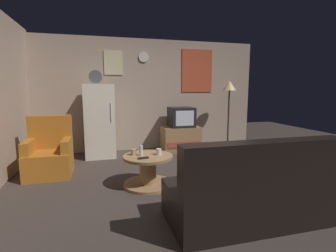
{
  "coord_description": "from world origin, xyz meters",
  "views": [
    {
      "loc": [
        -1.08,
        -3.36,
        1.39
      ],
      "look_at": [
        0.06,
        0.9,
        0.75
      ],
      "focal_mm": 26.9,
      "sensor_mm": 36.0,
      "label": 1
    }
  ],
  "objects": [
    {
      "name": "book_stack",
      "position": [
        1.31,
        1.84,
        0.05
      ],
      "size": [
        0.2,
        0.18,
        0.09
      ],
      "color": "#9D4D8D",
      "rests_on": "ground_plane"
    },
    {
      "name": "mug_ceramic_white",
      "position": [
        -0.28,
        0.12,
        0.49
      ],
      "size": [
        0.08,
        0.08,
        0.09
      ],
      "primitive_type": "cylinder",
      "color": "silver",
      "rests_on": "coffee_table"
    },
    {
      "name": "mug_ceramic_tan",
      "position": [
        -0.64,
        0.2,
        0.49
      ],
      "size": [
        0.08,
        0.08,
        0.09
      ],
      "primitive_type": "cylinder",
      "color": "tan",
      "rests_on": "coffee_table"
    },
    {
      "name": "wall_with_art",
      "position": [
        0.01,
        2.45,
        1.27
      ],
      "size": [
        5.2,
        0.12,
        2.52
      ],
      "color": "tan",
      "rests_on": "ground_plane"
    },
    {
      "name": "remote_control",
      "position": [
        -0.54,
        -0.04,
        0.46
      ],
      "size": [
        0.16,
        0.07,
        0.02
      ],
      "primitive_type": "cube",
      "rotation": [
        0.0,
        0.0,
        0.16
      ],
      "color": "black",
      "rests_on": "coffee_table"
    },
    {
      "name": "coffee_table",
      "position": [
        -0.45,
        0.12,
        0.22
      ],
      "size": [
        0.72,
        0.72,
        0.45
      ],
      "color": "#9E754C",
      "rests_on": "ground_plane"
    },
    {
      "name": "crt_tv",
      "position": [
        0.68,
        2.02,
        0.77
      ],
      "size": [
        0.54,
        0.51,
        0.44
      ],
      "color": "black",
      "rests_on": "tv_stand"
    },
    {
      "name": "couch",
      "position": [
        0.41,
        -1.17,
        0.31
      ],
      "size": [
        1.7,
        0.8,
        0.92
      ],
      "color": "black",
      "rests_on": "ground_plane"
    },
    {
      "name": "ground_plane",
      "position": [
        0.0,
        0.0,
        0.0
      ],
      "size": [
        12.0,
        12.0,
        0.0
      ],
      "primitive_type": "plane",
      "color": "#3D332D"
    },
    {
      "name": "armchair",
      "position": [
        -1.92,
        1.0,
        0.34
      ],
      "size": [
        0.68,
        0.68,
        0.96
      ],
      "color": "#B2661E",
      "rests_on": "ground_plane"
    },
    {
      "name": "standing_lamp",
      "position": [
        1.81,
        1.93,
        1.36
      ],
      "size": [
        0.32,
        0.32,
        1.59
      ],
      "color": "#332D28",
      "rests_on": "ground_plane"
    },
    {
      "name": "wine_glass",
      "position": [
        -0.54,
        0.14,
        0.52
      ],
      "size": [
        0.05,
        0.05,
        0.15
      ],
      "primitive_type": "cylinder",
      "color": "silver",
      "rests_on": "coffee_table"
    },
    {
      "name": "fridge",
      "position": [
        -1.11,
        1.97,
        0.75
      ],
      "size": [
        0.6,
        0.62,
        1.77
      ],
      "color": "silver",
      "rests_on": "ground_plane"
    },
    {
      "name": "tv_stand",
      "position": [
        0.66,
        2.02,
        0.28
      ],
      "size": [
        0.84,
        0.53,
        0.55
      ],
      "color": "#9E754C",
      "rests_on": "ground_plane"
    }
  ]
}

